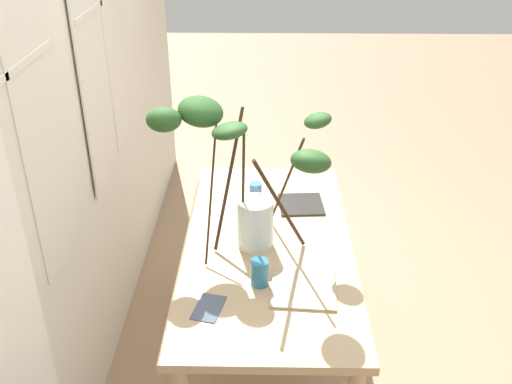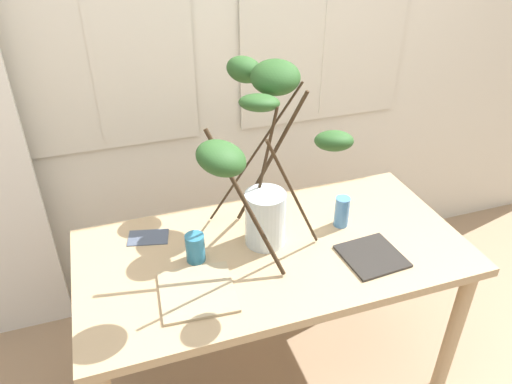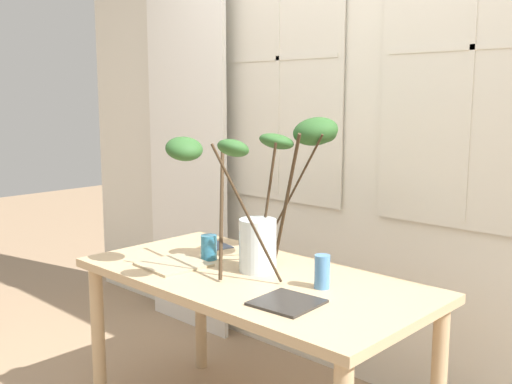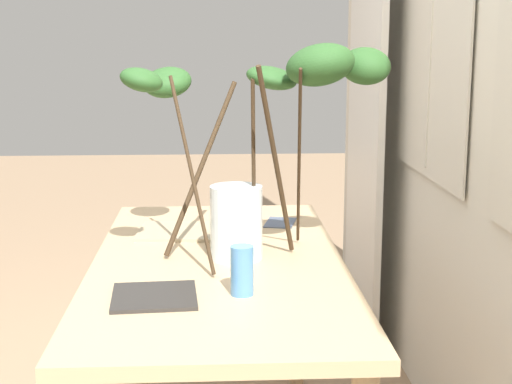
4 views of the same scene
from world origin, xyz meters
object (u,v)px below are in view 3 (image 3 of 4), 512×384
at_px(dining_table, 252,296).
at_px(vase_with_branches, 271,182).
at_px(drinking_glass_blue_right, 322,272).
at_px(drinking_glass_blue_left, 209,247).
at_px(plate_square_left, 174,264).
at_px(plate_square_right, 287,302).

height_order(dining_table, vase_with_branches, vase_with_branches).
distance_m(vase_with_branches, drinking_glass_blue_right, 0.45).
bearing_deg(drinking_glass_blue_left, plate_square_left, -101.32).
relative_size(dining_table, drinking_glass_blue_left, 13.40).
bearing_deg(drinking_glass_blue_right, plate_square_left, -162.80).
bearing_deg(drinking_glass_blue_right, drinking_glass_blue_left, -177.46).
height_order(dining_table, plate_square_left, plate_square_left).
relative_size(dining_table, plate_square_left, 5.88).
height_order(drinking_glass_blue_right, plate_square_right, drinking_glass_blue_right).
relative_size(vase_with_branches, plate_square_left, 3.12).
xyz_separation_m(dining_table, vase_with_branches, (-0.00, 0.13, 0.47)).
distance_m(drinking_glass_blue_left, drinking_glass_blue_right, 0.62).
relative_size(drinking_glass_blue_right, plate_square_right, 0.61).
bearing_deg(plate_square_left, drinking_glass_blue_left, 78.68).
distance_m(dining_table, drinking_glass_blue_left, 0.34).
distance_m(vase_with_branches, drinking_glass_blue_left, 0.45).
xyz_separation_m(vase_with_branches, drinking_glass_blue_left, (-0.30, -0.09, -0.32)).
xyz_separation_m(plate_square_left, plate_square_right, (0.67, -0.02, -0.00)).
bearing_deg(plate_square_right, plate_square_left, 177.94).
xyz_separation_m(vase_with_branches, plate_square_right, (0.34, -0.29, -0.37)).
bearing_deg(plate_square_right, vase_with_branches, 139.40).
bearing_deg(dining_table, drinking_glass_blue_right, 10.78).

